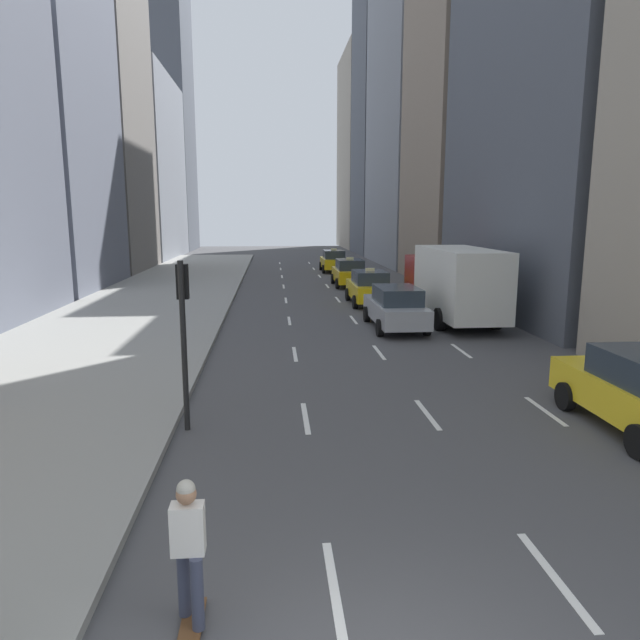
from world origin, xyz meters
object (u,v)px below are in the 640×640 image
(taxi_lead, at_px, (369,287))
(sedan_black_near, at_px, (396,307))
(taxi_second, at_px, (333,261))
(traffic_light_pole, at_px, (183,318))
(taxi_third, at_px, (349,273))
(skateboarder, at_px, (189,547))
(box_truck, at_px, (452,281))

(taxi_lead, relative_size, sedan_black_near, 0.91)
(taxi_lead, distance_m, taxi_second, 17.06)
(traffic_light_pole, bearing_deg, taxi_lead, 67.97)
(taxi_lead, bearing_deg, taxi_third, 90.00)
(taxi_second, height_order, taxi_third, same)
(taxi_lead, relative_size, skateboarder, 2.52)
(taxi_second, bearing_deg, box_truck, -82.67)
(sedan_black_near, xyz_separation_m, box_truck, (2.80, 1.64, 0.84))
(taxi_third, distance_m, skateboarder, 30.88)
(box_truck, bearing_deg, traffic_light_pole, -128.55)
(taxi_third, xyz_separation_m, traffic_light_pole, (-6.75, -24.23, 1.53))
(skateboarder, relative_size, traffic_light_pole, 0.48)
(box_truck, bearing_deg, taxi_lead, 120.80)
(traffic_light_pole, bearing_deg, taxi_third, 74.43)
(sedan_black_near, height_order, skateboarder, skateboarder)
(box_truck, xyz_separation_m, traffic_light_pole, (-9.55, -11.98, 0.70))
(skateboarder, bearing_deg, sedan_black_near, 70.43)
(taxi_lead, bearing_deg, taxi_second, 90.00)
(box_truck, bearing_deg, taxi_third, 102.88)
(taxi_second, distance_m, skateboarder, 40.26)
(taxi_second, distance_m, taxi_third, 9.51)
(skateboarder, bearing_deg, taxi_lead, 75.61)
(taxi_second, distance_m, traffic_light_pole, 34.44)
(sedan_black_near, distance_m, traffic_light_pole, 12.44)
(taxi_second, bearing_deg, taxi_lead, -90.00)
(taxi_third, distance_m, box_truck, 12.59)
(taxi_third, bearing_deg, traffic_light_pole, -105.57)
(taxi_lead, bearing_deg, skateboarder, -104.39)
(taxi_lead, height_order, box_truck, box_truck)
(taxi_lead, relative_size, taxi_second, 1.00)
(taxi_third, height_order, sedan_black_near, taxi_third)
(taxi_second, relative_size, sedan_black_near, 0.91)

